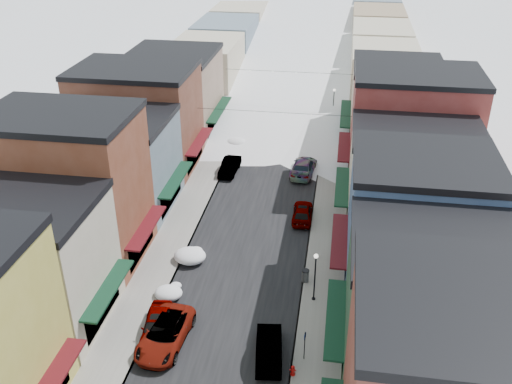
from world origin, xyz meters
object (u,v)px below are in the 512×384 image
(car_dark_hatch, at_px, (230,166))
(streetlamp_near, at_px, (315,271))
(car_green_sedan, at_px, (269,348))
(fire_hydrant, at_px, (293,371))
(car_silver_sedan, at_px, (157,326))
(trash_can, at_px, (305,276))
(car_white_suv, at_px, (165,334))

(car_dark_hatch, xyz_separation_m, streetlamp_near, (10.30, -20.12, 1.93))
(car_green_sedan, xyz_separation_m, fire_hydrant, (1.70, -1.42, -0.30))
(car_silver_sedan, relative_size, fire_hydrant, 6.47)
(car_silver_sedan, xyz_separation_m, fire_hydrant, (9.50, -2.34, -0.32))
(fire_hydrant, height_order, trash_can, trash_can)
(car_green_sedan, xyz_separation_m, trash_can, (1.70, 8.28, -0.11))
(car_white_suv, relative_size, car_green_sedan, 1.22)
(car_dark_hatch, relative_size, fire_hydrant, 6.23)
(car_dark_hatch, height_order, streetlamp_near, streetlamp_near)
(car_white_suv, relative_size, fire_hydrant, 7.98)
(car_green_sedan, height_order, fire_hydrant, car_green_sedan)
(car_white_suv, bearing_deg, car_dark_hatch, 96.04)
(car_green_sedan, bearing_deg, car_dark_hatch, -80.71)
(car_dark_hatch, xyz_separation_m, fire_hydrant, (9.50, -27.74, -0.26))
(trash_can, bearing_deg, car_green_sedan, -101.60)
(car_white_suv, distance_m, trash_can, 11.87)
(car_dark_hatch, distance_m, trash_can, 20.38)
(car_silver_sedan, distance_m, streetlamp_near, 11.72)
(trash_can, bearing_deg, car_dark_hatch, 117.78)
(car_silver_sedan, height_order, streetlamp_near, streetlamp_near)
(streetlamp_near, bearing_deg, car_silver_sedan, -152.88)
(car_dark_hatch, relative_size, streetlamp_near, 1.13)
(fire_hydrant, bearing_deg, streetlamp_near, 84.01)
(car_dark_hatch, height_order, fire_hydrant, car_dark_hatch)
(trash_can, bearing_deg, car_silver_sedan, -142.20)
(car_silver_sedan, distance_m, fire_hydrant, 9.79)
(car_white_suv, xyz_separation_m, car_dark_hatch, (-0.80, 26.11, -0.06))
(car_silver_sedan, distance_m, car_green_sedan, 7.85)
(car_white_suv, height_order, car_silver_sedan, car_white_suv)
(car_white_suv, relative_size, trash_can, 5.69)
(car_green_sedan, relative_size, streetlamp_near, 1.18)
(car_dark_hatch, height_order, car_green_sedan, car_green_sedan)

